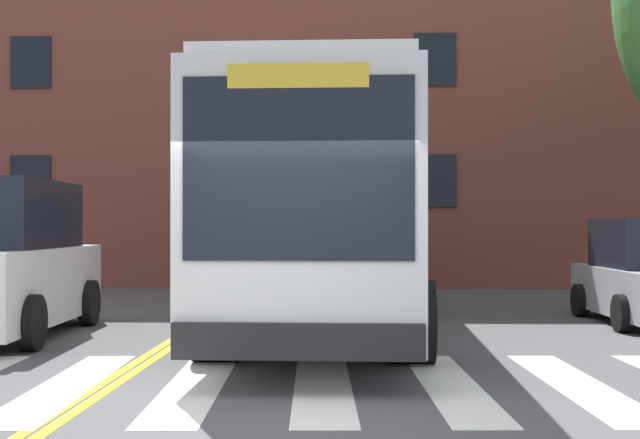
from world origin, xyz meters
name	(u,v)px	position (x,y,z in m)	size (l,w,h in m)	color
ground_plane	(283,415)	(0.00, 0.00, 0.00)	(120.00, 120.00, 0.00)	#4C4C4F
crosswalk	(323,385)	(0.30, 1.49, 0.00)	(16.83, 4.86, 0.01)	white
lane_line_yellow_inner	(252,289)	(-2.04, 15.49, 0.00)	(0.12, 36.00, 0.01)	gold
lane_line_yellow_outer	(258,289)	(-1.88, 15.49, 0.00)	(0.12, 36.00, 0.01)	gold
city_bus	(328,212)	(0.20, 6.80, 1.90)	(3.13, 12.19, 3.53)	white
car_red_behind_bus	(293,247)	(-0.99, 15.95, 1.11)	(2.34, 5.26, 2.36)	#AD1E1E
building_facade	(246,92)	(-2.64, 18.99, 5.73)	(40.66, 6.64, 11.46)	brown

